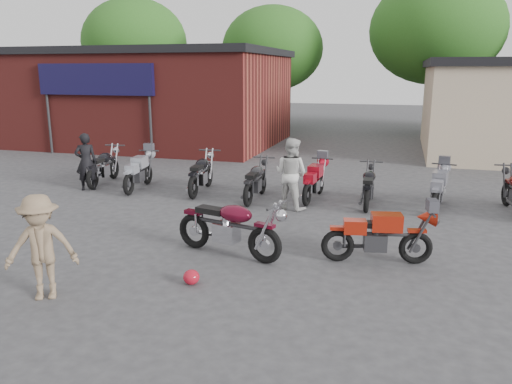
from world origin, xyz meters
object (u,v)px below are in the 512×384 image
(helmet, at_px, (191,277))
(person_light, at_px, (291,174))
(row_bike_5, at_px, (369,184))
(row_bike_6, at_px, (439,187))
(person_dark, at_px, (86,162))
(row_bike_4, at_px, (314,179))
(sportbike, at_px, (379,234))
(row_bike_1, at_px, (139,170))
(row_bike_3, at_px, (256,179))
(vintage_motorcycle, at_px, (230,223))
(person_tan, at_px, (41,247))
(row_bike_0, at_px, (103,165))
(row_bike_2, at_px, (201,171))

(helmet, relative_size, person_light, 0.15)
(row_bike_5, xyz_separation_m, row_bike_6, (1.68, 0.14, 0.00))
(person_dark, relative_size, row_bike_4, 0.87)
(sportbike, xyz_separation_m, row_bike_4, (-1.87, 4.13, 0.00))
(row_bike_4, relative_size, row_bike_6, 0.99)
(sportbike, distance_m, person_dark, 8.96)
(person_dark, xyz_separation_m, person_light, (6.01, -0.32, 0.06))
(person_dark, relative_size, row_bike_5, 0.86)
(row_bike_5, relative_size, row_bike_6, 1.00)
(row_bike_1, xyz_separation_m, row_bike_3, (3.56, -0.21, 0.00))
(sportbike, height_order, helmet, sportbike)
(person_dark, bearing_deg, row_bike_5, 149.52)
(vintage_motorcycle, bearing_deg, row_bike_4, 94.70)
(row_bike_3, bearing_deg, row_bike_6, -86.14)
(row_bike_1, xyz_separation_m, row_bike_4, (5.04, 0.24, -0.01))
(person_light, height_order, row_bike_6, person_light)
(person_light, distance_m, row_bike_4, 1.18)
(person_light, distance_m, person_tan, 6.42)
(person_tan, distance_m, row_bike_0, 7.93)
(row_bike_2, bearing_deg, row_bike_3, -108.20)
(person_light, relative_size, row_bike_6, 0.92)
(row_bike_0, bearing_deg, helmet, -146.12)
(helmet, distance_m, row_bike_5, 6.21)
(row_bike_2, bearing_deg, row_bike_6, -95.72)
(sportbike, height_order, row_bike_0, row_bike_0)
(helmet, relative_size, row_bike_5, 0.14)
(vintage_motorcycle, relative_size, person_light, 1.22)
(row_bike_0, xyz_separation_m, row_bike_5, (7.83, -0.31, -0.04))
(row_bike_0, bearing_deg, person_tan, -161.70)
(person_tan, relative_size, row_bike_6, 0.84)
(person_dark, height_order, row_bike_1, person_dark)
(helmet, xyz_separation_m, row_bike_5, (2.37, 5.73, 0.43))
(helmet, xyz_separation_m, row_bike_2, (-2.22, 5.84, 0.47))
(sportbike, relative_size, row_bike_2, 0.92)
(row_bike_2, distance_m, row_bike_4, 3.17)
(vintage_motorcycle, distance_m, row_bike_3, 4.16)
(person_light, relative_size, row_bike_2, 0.86)
(row_bike_1, bearing_deg, row_bike_2, -92.34)
(vintage_motorcycle, bearing_deg, row_bike_1, 149.07)
(person_dark, bearing_deg, vintage_motorcycle, 111.52)
(sportbike, xyz_separation_m, row_bike_6, (1.23, 4.08, 0.01))
(person_dark, bearing_deg, row_bike_6, 149.65)
(row_bike_2, distance_m, row_bike_5, 4.59)
(vintage_motorcycle, xyz_separation_m, person_light, (0.37, 3.50, 0.26))
(row_bike_0, bearing_deg, vintage_motorcycle, -137.83)
(row_bike_5, bearing_deg, row_bike_2, 87.78)
(row_bike_0, bearing_deg, person_light, -109.22)
(row_bike_2, relative_size, row_bike_3, 1.06)
(row_bike_4, xyz_separation_m, row_bike_5, (1.42, -0.19, 0.01))
(person_dark, relative_size, row_bike_1, 0.85)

